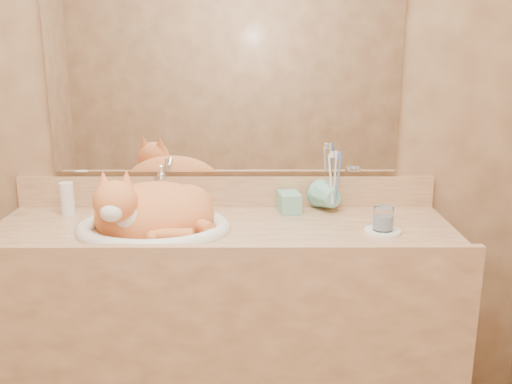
{
  "coord_description": "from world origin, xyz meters",
  "views": [
    {
      "loc": [
        0.11,
        -1.14,
        1.47
      ],
      "look_at": [
        0.12,
        0.7,
        0.98
      ],
      "focal_mm": 40.0,
      "sensor_mm": 36.0,
      "label": 1
    }
  ],
  "objects_px": {
    "sink_basin": "(153,207)",
    "cat": "(150,209)",
    "toothbrush_cup": "(334,200)",
    "soap_dispenser": "(293,194)",
    "water_glass": "(383,218)",
    "vanity_counter": "(224,339)"
  },
  "relations": [
    {
      "from": "sink_basin",
      "to": "cat",
      "type": "distance_m",
      "value": 0.03
    },
    {
      "from": "soap_dispenser",
      "to": "water_glass",
      "type": "distance_m",
      "value": 0.35
    },
    {
      "from": "sink_basin",
      "to": "water_glass",
      "type": "height_order",
      "value": "sink_basin"
    },
    {
      "from": "cat",
      "to": "water_glass",
      "type": "relative_size",
      "value": 5.19
    },
    {
      "from": "soap_dispenser",
      "to": "water_glass",
      "type": "bearing_deg",
      "value": -41.93
    },
    {
      "from": "soap_dispenser",
      "to": "toothbrush_cup",
      "type": "relative_size",
      "value": 1.49
    },
    {
      "from": "sink_basin",
      "to": "soap_dispenser",
      "type": "bearing_deg",
      "value": 3.93
    },
    {
      "from": "cat",
      "to": "toothbrush_cup",
      "type": "xyz_separation_m",
      "value": [
        0.65,
        0.16,
        -0.02
      ]
    },
    {
      "from": "vanity_counter",
      "to": "cat",
      "type": "bearing_deg",
      "value": -179.57
    },
    {
      "from": "toothbrush_cup",
      "to": "cat",
      "type": "bearing_deg",
      "value": -165.94
    },
    {
      "from": "vanity_counter",
      "to": "soap_dispenser",
      "type": "distance_m",
      "value": 0.58
    },
    {
      "from": "cat",
      "to": "toothbrush_cup",
      "type": "distance_m",
      "value": 0.67
    },
    {
      "from": "water_glass",
      "to": "sink_basin",
      "type": "bearing_deg",
      "value": 177.52
    },
    {
      "from": "vanity_counter",
      "to": "water_glass",
      "type": "bearing_deg",
      "value": -5.65
    },
    {
      "from": "water_glass",
      "to": "vanity_counter",
      "type": "bearing_deg",
      "value": 174.35
    },
    {
      "from": "toothbrush_cup",
      "to": "water_glass",
      "type": "bearing_deg",
      "value": -57.61
    },
    {
      "from": "cat",
      "to": "soap_dispenser",
      "type": "relative_size",
      "value": 2.48
    },
    {
      "from": "cat",
      "to": "sink_basin",
      "type": "bearing_deg",
      "value": -62.53
    },
    {
      "from": "vanity_counter",
      "to": "toothbrush_cup",
      "type": "relative_size",
      "value": 14.28
    },
    {
      "from": "vanity_counter",
      "to": "cat",
      "type": "height_order",
      "value": "cat"
    },
    {
      "from": "vanity_counter",
      "to": "soap_dispenser",
      "type": "xyz_separation_m",
      "value": [
        0.25,
        0.14,
        0.51
      ]
    },
    {
      "from": "toothbrush_cup",
      "to": "water_glass",
      "type": "distance_m",
      "value": 0.25
    }
  ]
}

